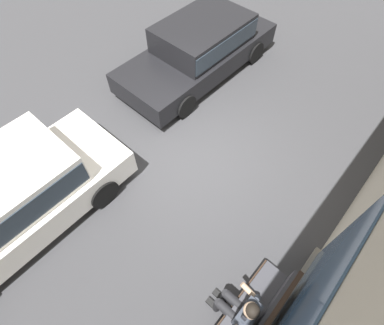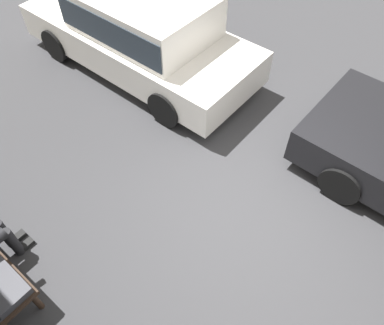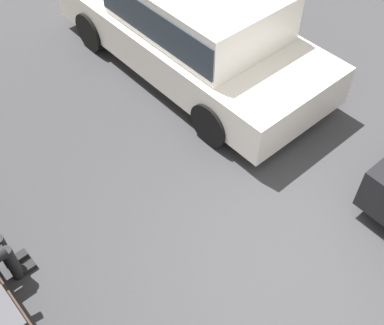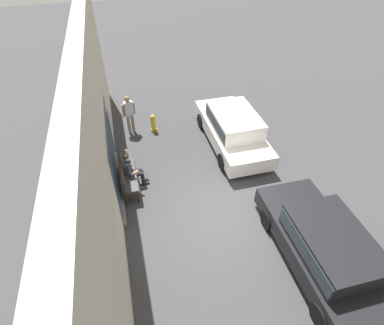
# 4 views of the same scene
# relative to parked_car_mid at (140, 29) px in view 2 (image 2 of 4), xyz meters

# --- Properties ---
(ground_plane) EXTENTS (60.00, 60.00, 0.00)m
(ground_plane) POSITION_rel_parked_car_mid_xyz_m (-3.38, 1.47, -0.83)
(ground_plane) COLOR #38383A
(parked_car_mid) EXTENTS (4.60, 1.93, 1.53)m
(parked_car_mid) POSITION_rel_parked_car_mid_xyz_m (0.00, 0.00, 0.00)
(parked_car_mid) COLOR white
(parked_car_mid) RESTS_ON ground_plane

